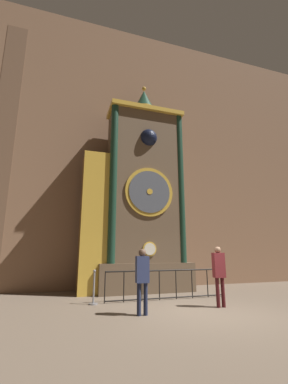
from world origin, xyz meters
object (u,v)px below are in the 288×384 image
at_px(clock_tower, 137,197).
at_px(visitor_near, 142,275).
at_px(visitor_far, 219,270).
at_px(stanchion_post, 94,293).

xyz_separation_m(clock_tower, visitor_near, (-0.98, -3.88, -2.95)).
xyz_separation_m(clock_tower, visitor_far, (1.54, -3.64, -2.91)).
bearing_deg(stanchion_post, visitor_near, -60.49).
distance_m(clock_tower, visitor_far, 4.91).
relative_size(clock_tower, visitor_near, 5.73).
distance_m(clock_tower, stanchion_post, 4.62).
height_order(visitor_far, stanchion_post, visitor_far).
height_order(clock_tower, visitor_far, clock_tower).
distance_m(visitor_near, stanchion_post, 2.19).
height_order(visitor_near, visitor_far, visitor_far).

